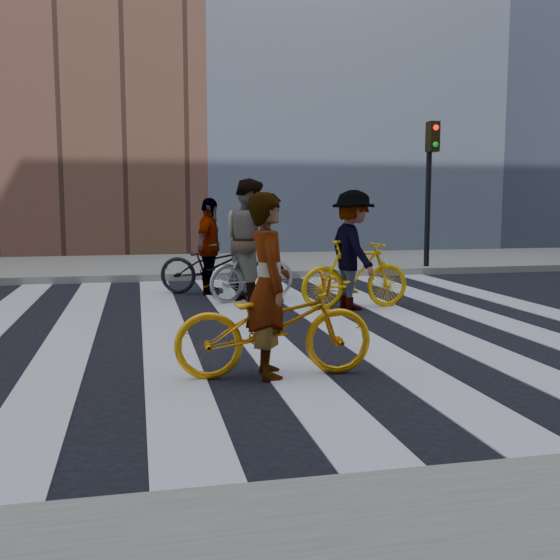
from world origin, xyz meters
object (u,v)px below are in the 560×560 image
object	(u,v)px
bike_yellow_left	(274,325)
rider_right	(353,250)
rider_left	(269,286)
bike_silver_mid	(253,271)
bike_dark_rear	(213,266)
rider_rear	(209,247)
traffic_signal	(430,170)
rider_mid	(249,240)
bike_yellow_right	(355,275)

from	to	relation	value
bike_yellow_left	rider_right	bearing A→B (deg)	-26.86
bike_yellow_left	rider_left	distance (m)	0.37
rider_left	rider_right	world-z (taller)	rider_right
bike_silver_mid	rider_right	size ratio (longest dim) A/B	0.92
bike_silver_mid	rider_left	world-z (taller)	rider_left
bike_yellow_left	bike_dark_rear	world-z (taller)	bike_dark_rear
rider_left	rider_rear	bearing A→B (deg)	1.57
traffic_signal	rider_rear	world-z (taller)	traffic_signal
rider_right	rider_rear	distance (m)	2.75
rider_left	rider_mid	size ratio (longest dim) A/B	0.86
rider_rear	rider_left	bearing A→B (deg)	-156.53
traffic_signal	bike_silver_mid	size ratio (longest dim) A/B	2.05
bike_yellow_right	rider_left	distance (m)	4.02
rider_mid	rider_rear	bearing A→B (deg)	8.14
bike_yellow_right	rider_rear	distance (m)	2.80
traffic_signal	bike_dark_rear	bearing A→B (deg)	-155.37
bike_dark_rear	rider_right	size ratio (longest dim) A/B	1.07
bike_yellow_left	rider_left	size ratio (longest dim) A/B	1.08
rider_mid	bike_yellow_right	bearing A→B (deg)	-152.83
rider_mid	rider_rear	distance (m)	1.03
traffic_signal	rider_mid	bearing A→B (deg)	-145.19
bike_yellow_left	rider_rear	world-z (taller)	rider_rear
bike_silver_mid	bike_dark_rear	world-z (taller)	bike_dark_rear
bike_silver_mid	rider_rear	world-z (taller)	rider_rear
bike_yellow_right	rider_mid	size ratio (longest dim) A/B	0.87
rider_mid	rider_right	world-z (taller)	rider_mid
bike_yellow_right	rider_rear	size ratio (longest dim) A/B	1.03
traffic_signal	rider_left	bearing A→B (deg)	-123.80
bike_dark_rear	rider_mid	xyz separation A→B (m)	(0.50, -0.86, 0.48)
bike_dark_rear	bike_yellow_left	bearing A→B (deg)	-156.53
bike_silver_mid	bike_yellow_right	size ratio (longest dim) A/B	0.95
bike_yellow_left	rider_right	xyz separation A→B (m)	(1.92, 3.46, 0.41)
traffic_signal	rider_rear	bearing A→B (deg)	-155.58
rider_left	rider_mid	xyz separation A→B (m)	(0.60, 4.57, 0.14)
bike_silver_mid	bike_yellow_left	bearing A→B (deg)	147.84
rider_mid	rider_right	distance (m)	1.76
bike_yellow_left	rider_left	xyz separation A→B (m)	(-0.05, 0.00, 0.36)
bike_yellow_right	bike_dark_rear	xyz separation A→B (m)	(-1.91, 1.97, -0.02)
bike_silver_mid	rider_left	xyz separation A→B (m)	(-0.65, -4.57, 0.36)
bike_silver_mid	rider_left	size ratio (longest dim) A/B	0.96
bike_yellow_right	rider_right	distance (m)	0.37
traffic_signal	bike_dark_rear	distance (m)	5.88
bike_dark_rear	rider_rear	world-z (taller)	rider_rear
bike_dark_rear	rider_left	distance (m)	5.44
bike_yellow_left	rider_mid	size ratio (longest dim) A/B	0.93
bike_silver_mid	rider_right	distance (m)	1.77
bike_silver_mid	bike_yellow_right	distance (m)	1.76
rider_left	rider_right	size ratio (longest dim) A/B	0.95
rider_mid	rider_rear	xyz separation A→B (m)	(-0.55, 0.86, -0.15)
rider_mid	bike_silver_mid	bearing A→B (deg)	-114.62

